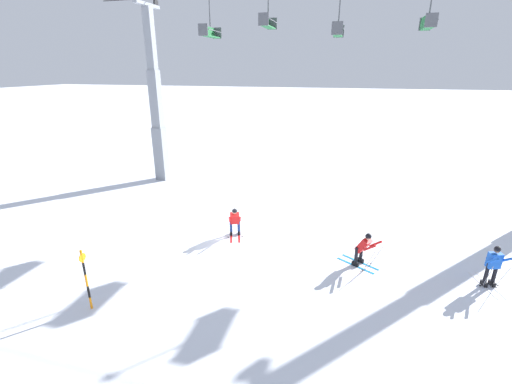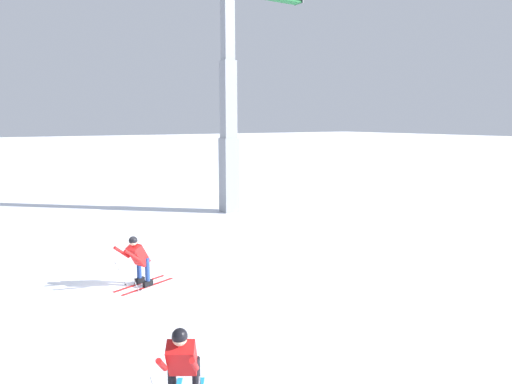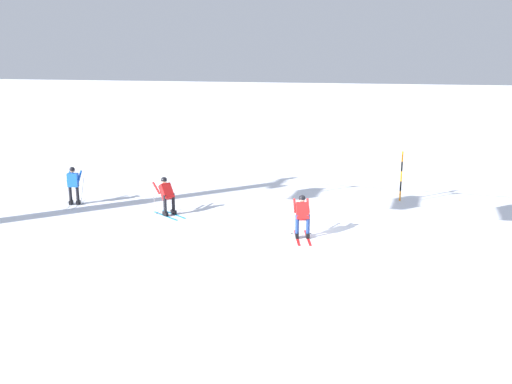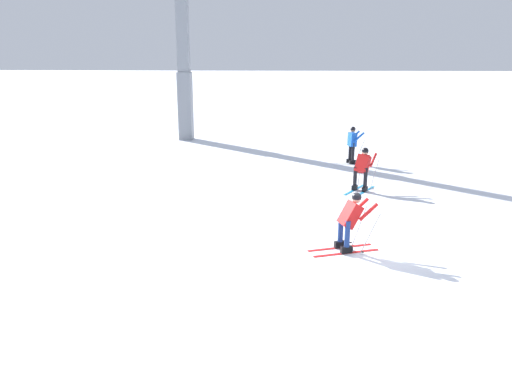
{
  "view_description": "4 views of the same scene",
  "coord_description": "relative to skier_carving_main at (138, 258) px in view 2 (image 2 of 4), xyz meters",
  "views": [
    {
      "loc": [
        4.67,
        -13.15,
        7.43
      ],
      "look_at": [
        0.03,
        3.76,
        1.09
      ],
      "focal_mm": 24.17,
      "sensor_mm": 36.0,
      "label": 1
    },
    {
      "loc": [
        11.54,
        -2.97,
        4.47
      ],
      "look_at": [
        -0.67,
        4.67,
        2.2
      ],
      "focal_mm": 31.7,
      "sensor_mm": 36.0,
      "label": 2
    },
    {
      "loc": [
        -4.12,
        18.2,
        5.88
      ],
      "look_at": [
        0.22,
        4.69,
        2.49
      ],
      "focal_mm": 38.64,
      "sensor_mm": 36.0,
      "label": 3
    },
    {
      "loc": [
        -11.67,
        2.17,
        4.62
      ],
      "look_at": [
        0.45,
        2.86,
        1.28
      ],
      "focal_mm": 35.41,
      "sensor_mm": 36.0,
      "label": 4
    }
  ],
  "objects": [
    {
      "name": "lift_tower_near",
      "position": [
        -7.74,
        7.03,
        3.96
      ],
      "size": [
        0.75,
        2.62,
        11.48
      ],
      "color": "gray",
      "rests_on": "ground_plane"
    },
    {
      "name": "skier_carving_main",
      "position": [
        0.0,
        0.0,
        0.0
      ],
      "size": [
        1.07,
        1.74,
        1.56
      ],
      "color": "red",
      "rests_on": "ground_plane"
    },
    {
      "name": "skier_distant_uphill",
      "position": [
        5.68,
        -1.12,
        0.03
      ],
      "size": [
        1.69,
        1.33,
        1.61
      ],
      "color": "#198CCC",
      "rests_on": "ground_plane"
    },
    {
      "name": "ground_plane",
      "position": [
        0.1,
        -0.56,
        -0.82
      ],
      "size": [
        260.0,
        260.0,
        0.0
      ],
      "primitive_type": "plane",
      "color": "white"
    }
  ]
}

